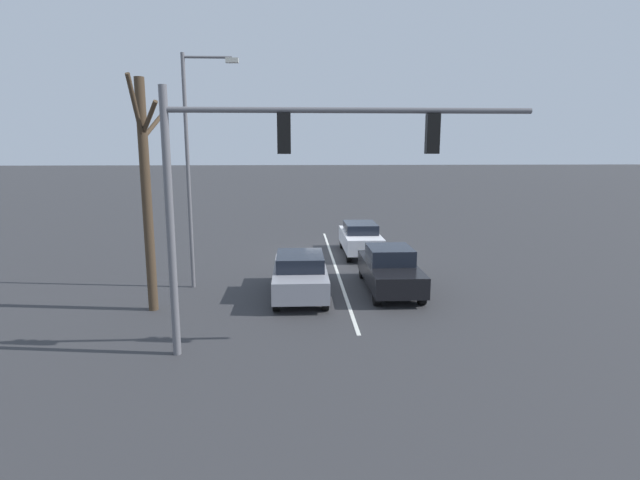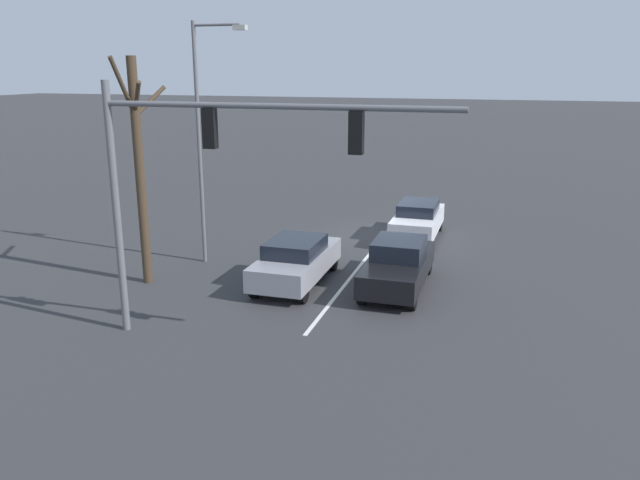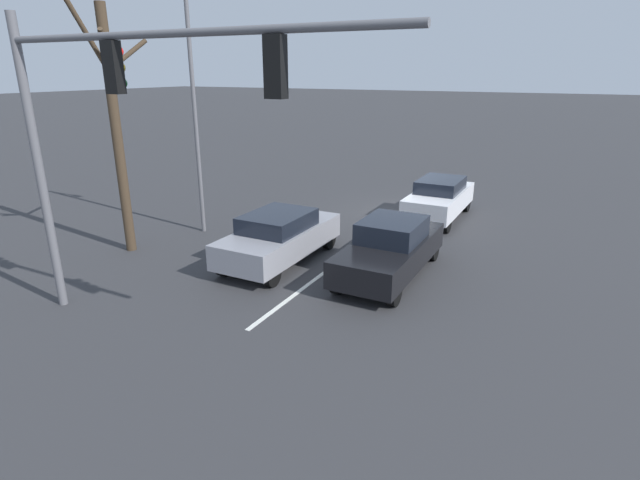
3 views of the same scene
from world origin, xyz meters
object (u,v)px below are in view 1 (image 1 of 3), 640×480
traffic_signal_gantry (275,167)px  car_gray_midlane_front (300,274)px  car_black_leftlane_front (390,269)px  street_lamp_right_shoulder (193,157)px  car_white_leftlane_second (360,238)px  bare_tree_near (146,189)px

traffic_signal_gantry → car_gray_midlane_front: bearing=-97.3°
car_black_leftlane_front → street_lamp_right_shoulder: bearing=-6.1°
car_white_leftlane_second → street_lamp_right_shoulder: (6.81, 5.42, 4.01)m
car_gray_midlane_front → car_white_leftlane_second: bearing=-114.2°
car_gray_midlane_front → traffic_signal_gantry: 6.34m
car_black_leftlane_front → street_lamp_right_shoulder: (7.09, -0.76, 4.04)m
car_white_leftlane_second → street_lamp_right_shoulder: 9.58m
car_gray_midlane_front → traffic_signal_gantry: bearing=82.7°
car_black_leftlane_front → car_white_leftlane_second: car_black_leftlane_front is taller
traffic_signal_gantry → bare_tree_near: bare_tree_near is taller
car_white_leftlane_second → traffic_signal_gantry: bearing=72.6°
car_white_leftlane_second → traffic_signal_gantry: traffic_signal_gantry is taller
car_white_leftlane_second → traffic_signal_gantry: (3.64, 11.62, 3.89)m
car_white_leftlane_second → traffic_signal_gantry: size_ratio=0.50×
traffic_signal_gantry → street_lamp_right_shoulder: street_lamp_right_shoulder is taller
traffic_signal_gantry → bare_tree_near: size_ratio=1.22×
street_lamp_right_shoulder → bare_tree_near: (0.96, 2.63, -0.91)m
car_gray_midlane_front → car_black_leftlane_front: bearing=-171.0°
car_white_leftlane_second → bare_tree_near: 11.61m
car_gray_midlane_front → car_black_leftlane_front: 3.33m
street_lamp_right_shoulder → car_black_leftlane_front: bearing=173.9°
car_black_leftlane_front → car_white_leftlane_second: (0.28, -6.18, 0.03)m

